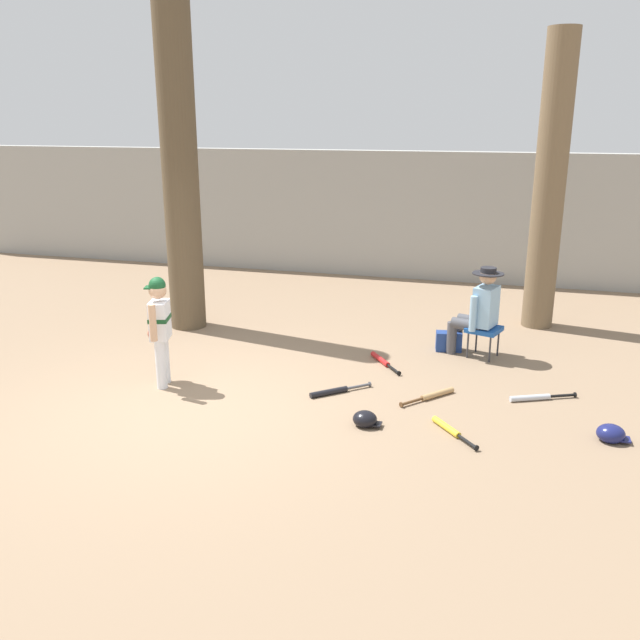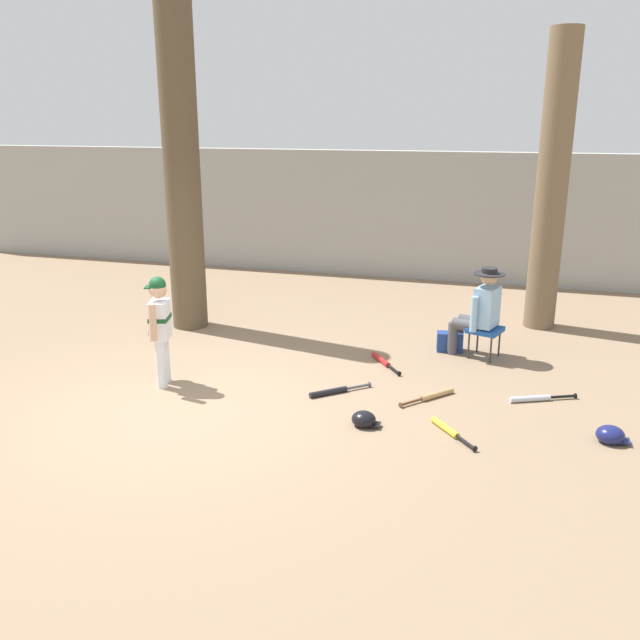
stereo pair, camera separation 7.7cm
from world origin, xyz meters
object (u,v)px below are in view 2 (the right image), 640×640
at_px(young_ballplayer, 160,324).
at_px(folding_stool, 485,331).
at_px(tree_near_player, 182,178).
at_px(batting_helmet_navy, 611,435).
at_px(seated_spectator, 479,309).
at_px(bat_red_barrel, 383,361).
at_px(tree_behind_spectator, 550,200).
at_px(batting_helmet_black, 364,419).
at_px(bat_black_composite, 333,391).
at_px(bat_wood_tan, 433,396).
at_px(bat_aluminum_silver, 535,398).
at_px(handbag_beside_stool, 450,342).
at_px(bat_yellow_trainer, 448,430).

bearing_deg(young_ballplayer, folding_stool, 29.64).
bearing_deg(tree_near_player, batting_helmet_navy, -22.19).
xyz_separation_m(seated_spectator, batting_helmet_navy, (1.43, -2.16, -0.56)).
distance_m(tree_near_player, bat_red_barrel, 3.88).
distance_m(tree_behind_spectator, batting_helmet_navy, 4.25).
bearing_deg(folding_stool, batting_helmet_black, -112.91).
distance_m(tree_near_player, bat_black_composite, 4.01).
bearing_deg(bat_red_barrel, young_ballplayer, -148.72).
bearing_deg(batting_helmet_navy, folding_stool, 122.03).
bearing_deg(folding_stool, bat_wood_tan, -106.36).
bearing_deg(bat_black_composite, bat_aluminum_silver, 11.44).
bearing_deg(tree_behind_spectator, batting_helmet_black, -113.00).
bearing_deg(bat_wood_tan, young_ballplayer, -171.18).
distance_m(folding_stool, bat_wood_tan, 1.64).
xyz_separation_m(young_ballplayer, bat_red_barrel, (2.34, 1.42, -0.71)).
height_order(bat_aluminum_silver, batting_helmet_black, batting_helmet_black).
bearing_deg(handbag_beside_stool, bat_wood_tan, -89.95).
distance_m(young_ballplayer, batting_helmet_navy, 4.94).
height_order(tree_behind_spectator, batting_helmet_black, tree_behind_spectator).
bearing_deg(bat_yellow_trainer, bat_black_composite, 155.46).
xyz_separation_m(bat_yellow_trainer, bat_red_barrel, (-1.03, 1.76, 0.00)).
distance_m(handbag_beside_stool, batting_helmet_navy, 2.88).
xyz_separation_m(folding_stool, batting_helmet_black, (-1.04, -2.46, -0.29)).
relative_size(handbag_beside_stool, bat_aluminum_silver, 0.46).
xyz_separation_m(seated_spectator, bat_yellow_trainer, (-0.10, -2.40, -0.61)).
relative_size(tree_behind_spectator, seated_spectator, 3.61).
bearing_deg(tree_behind_spectator, bat_aluminum_silver, -91.29).
relative_size(folding_stool, bat_aluminum_silver, 0.69).
height_order(handbag_beside_stool, bat_red_barrel, handbag_beside_stool).
bearing_deg(bat_red_barrel, bat_wood_tan, -50.84).
bearing_deg(bat_black_composite, bat_yellow_trainer, -24.54).
relative_size(bat_aluminum_silver, batting_helmet_black, 2.47).
distance_m(tree_behind_spectator, bat_aluminum_silver, 3.50).
bearing_deg(tree_near_player, folding_stool, -2.43).
bearing_deg(tree_near_player, young_ballplayer, -70.64).
relative_size(bat_red_barrel, batting_helmet_black, 2.21).
xyz_separation_m(handbag_beside_stool, bat_black_composite, (-1.11, -1.87, -0.10)).
relative_size(handbag_beside_stool, batting_helmet_navy, 1.07).
bearing_deg(folding_stool, seated_spectator, 161.92).
distance_m(young_ballplayer, folding_stool, 4.12).
bearing_deg(bat_red_barrel, bat_yellow_trainer, -59.84).
height_order(folding_stool, bat_aluminum_silver, folding_stool).
relative_size(bat_aluminum_silver, batting_helmet_navy, 2.30).
xyz_separation_m(bat_black_composite, bat_wood_tan, (1.11, 0.20, 0.00)).
relative_size(folding_stool, bat_yellow_trainer, 0.86).
height_order(handbag_beside_stool, bat_black_composite, handbag_beside_stool).
relative_size(tree_near_player, bat_wood_tan, 7.99).
xyz_separation_m(young_ballplayer, batting_helmet_black, (2.52, -0.43, -0.67)).
relative_size(handbag_beside_stool, bat_yellow_trainer, 0.58).
bearing_deg(bat_aluminum_silver, bat_yellow_trainer, -128.07).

